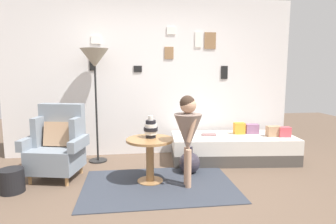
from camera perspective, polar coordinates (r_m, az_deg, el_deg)
The scene contains 16 objects.
ground_plane at distance 3.29m, azimuth -0.43°, elevation -17.31°, with size 12.00×12.00×0.00m, color brown.
gallery_wall at distance 4.91m, azimuth -3.27°, elevation 6.86°, with size 4.80×0.12×2.60m.
rug at distance 3.69m, azimuth -1.76°, elevation -14.28°, with size 1.86×1.25×0.01m, color #333842.
armchair at distance 4.12m, azimuth -20.90°, elevation -6.06°, with size 0.85×0.71×0.97m.
daybed at distance 4.73m, azimuth 12.61°, elevation -6.89°, with size 1.97×0.98×0.40m.
pillow_head at distance 4.82m, azimuth 21.96°, elevation -3.64°, with size 0.17×0.12×0.15m, color #D64C56.
pillow_mid at distance 4.79m, azimuth 20.06°, elevation -3.58°, with size 0.21×0.12×0.16m, color tan.
pillow_back at distance 4.89m, azimuth 16.21°, elevation -3.20°, with size 0.20×0.12×0.15m, color gray.
pillow_extra at distance 4.81m, azimuth 13.87°, elevation -3.14°, with size 0.17×0.12×0.18m, color orange.
side_table at distance 3.69m, azimuth -3.59°, elevation -7.67°, with size 0.60×0.60×0.57m.
vase_striped at distance 3.69m, azimuth -3.42°, elevation -3.27°, with size 0.18×0.18×0.29m.
floor_lamp at distance 4.54m, azimuth -14.26°, elevation 9.43°, with size 0.42×0.42×1.74m.
person_child at distance 3.47m, azimuth 3.95°, elevation -3.40°, with size 0.34×0.34×1.13m.
book_on_daybed at distance 4.63m, azimuth 8.06°, elevation -4.38°, with size 0.22×0.16×0.03m, color gray.
demijohn_near at distance 4.08m, azimuth 4.27°, elevation -9.89°, with size 0.30×0.30×0.38m.
magazine_basket at distance 3.92m, azimuth -28.43°, elevation -11.82°, with size 0.28×0.28×0.28m, color black.
Camera 1 is at (-0.37, -2.95, 1.42)m, focal length 30.91 mm.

